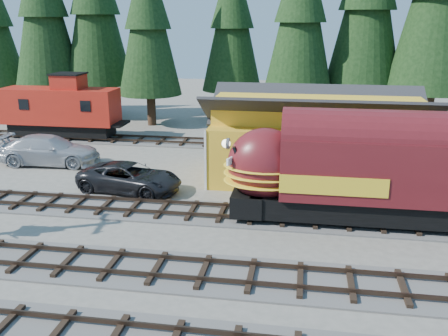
% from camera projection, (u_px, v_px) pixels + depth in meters
% --- Properties ---
extents(ground, '(120.00, 120.00, 0.00)m').
position_uv_depth(ground, '(316.00, 259.00, 19.94)').
color(ground, '#6B665B').
rests_on(ground, ground).
extents(track_spur, '(32.00, 3.20, 0.33)m').
position_uv_depth(track_spur, '(182.00, 142.00, 38.48)').
color(track_spur, '#4C4947').
rests_on(track_spur, ground).
extents(depot, '(12.80, 7.00, 5.30)m').
position_uv_depth(depot, '(316.00, 131.00, 29.01)').
color(depot, gold).
rests_on(depot, ground).
extents(conifer_backdrop, '(79.55, 23.83, 17.27)m').
position_uv_depth(conifer_backdrop, '(397.00, 9.00, 38.92)').
color(conifer_backdrop, black).
rests_on(conifer_backdrop, ground).
extents(locomotive, '(14.97, 2.98, 4.07)m').
position_uv_depth(locomotive, '(381.00, 175.00, 22.59)').
color(locomotive, black).
rests_on(locomotive, ground).
extents(caboose, '(9.15, 2.65, 4.76)m').
position_uv_depth(caboose, '(61.00, 109.00, 39.32)').
color(caboose, black).
rests_on(caboose, ground).
extents(pickup_truck_a, '(6.12, 3.56, 1.60)m').
position_uv_depth(pickup_truck_a, '(130.00, 178.00, 27.49)').
color(pickup_truck_a, black).
rests_on(pickup_truck_a, ground).
extents(pickup_truck_b, '(6.70, 3.06, 1.90)m').
position_uv_depth(pickup_truck_b, '(49.00, 150.00, 32.64)').
color(pickup_truck_b, '#AFB1B7').
rests_on(pickup_truck_b, ground).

